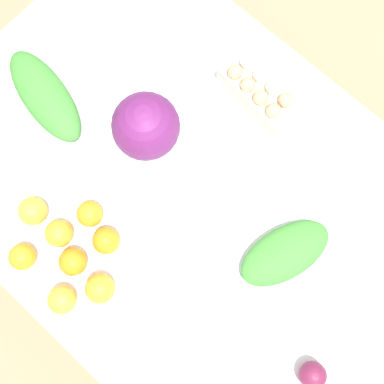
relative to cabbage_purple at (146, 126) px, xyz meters
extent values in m
plane|color=#937A5B|center=(-0.20, 0.04, -0.82)|extent=(8.00, 8.00, 0.00)
cube|color=silver|center=(-0.20, 0.04, -0.11)|extent=(1.49, 1.03, 0.03)
cylinder|color=tan|center=(0.49, -0.42, -0.47)|extent=(0.06, 0.06, 0.70)
sphere|color=#601E5B|center=(0.00, 0.00, 0.00)|extent=(0.18, 0.18, 0.18)
cube|color=beige|center=(-0.14, -0.30, -0.06)|extent=(0.25, 0.13, 0.06)
sphere|color=tan|center=(-0.07, -0.28, -0.02)|extent=(0.04, 0.04, 0.04)
sphere|color=tan|center=(-0.12, -0.28, -0.02)|extent=(0.04, 0.04, 0.04)
sphere|color=tan|center=(-0.17, -0.27, -0.02)|extent=(0.04, 0.04, 0.04)
sphere|color=tan|center=(-0.22, -0.27, -0.02)|extent=(0.04, 0.04, 0.04)
sphere|color=white|center=(-0.07, -0.33, -0.02)|extent=(0.04, 0.04, 0.04)
sphere|color=white|center=(-0.12, -0.32, -0.02)|extent=(0.04, 0.04, 0.04)
sphere|color=white|center=(-0.17, -0.32, -0.02)|extent=(0.04, 0.04, 0.04)
sphere|color=tan|center=(-0.22, -0.31, -0.02)|extent=(0.04, 0.04, 0.04)
ellipsoid|color=#3D8433|center=(-0.49, 0.00, -0.06)|extent=(0.20, 0.28, 0.06)
ellipsoid|color=#3D8433|center=(0.28, 0.11, -0.05)|extent=(0.34, 0.19, 0.08)
sphere|color=maroon|center=(-0.73, 0.18, -0.06)|extent=(0.07, 0.07, 0.07)
sphere|color=orange|center=(-0.02, 0.36, -0.05)|extent=(0.07, 0.07, 0.07)
sphere|color=orange|center=(0.01, 0.46, -0.06)|extent=(0.07, 0.07, 0.07)
sphere|color=#F9A833|center=(-0.15, 0.47, -0.05)|extent=(0.07, 0.07, 0.07)
sphere|color=orange|center=(-0.20, 0.38, -0.05)|extent=(0.08, 0.08, 0.08)
sphere|color=orange|center=(-0.04, 0.26, -0.06)|extent=(0.07, 0.07, 0.07)
sphere|color=orange|center=(-0.10, 0.38, -0.05)|extent=(0.07, 0.07, 0.07)
sphere|color=#F9A833|center=(0.07, 0.36, -0.05)|extent=(0.08, 0.08, 0.08)
sphere|color=orange|center=(-0.12, 0.29, -0.05)|extent=(0.07, 0.07, 0.07)
camera|label=1|loc=(-0.42, 0.29, 1.32)|focal=50.00mm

